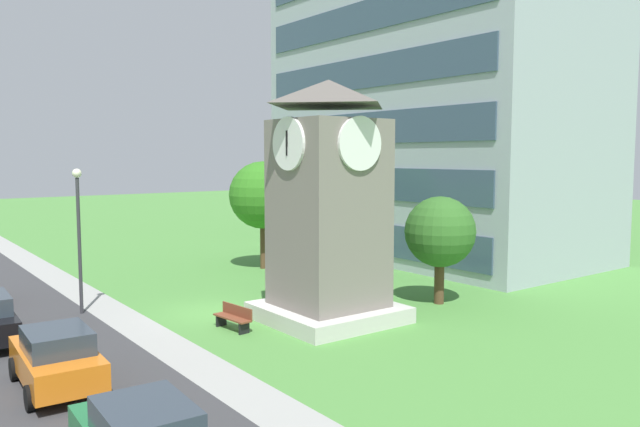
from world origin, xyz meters
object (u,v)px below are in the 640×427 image
at_px(parked_car_orange, 57,358).
at_px(tree_by_building, 440,232).
at_px(tree_near_tower, 263,195).
at_px(street_lamp, 79,224).
at_px(clock_tower, 328,216).
at_px(park_bench, 234,317).

bearing_deg(parked_car_orange, tree_by_building, 91.63).
bearing_deg(parked_car_orange, tree_near_tower, 130.86).
bearing_deg(street_lamp, tree_near_tower, 110.75).
bearing_deg(clock_tower, park_bench, -105.68).
relative_size(park_bench, tree_near_tower, 0.30).
relative_size(street_lamp, parked_car_orange, 1.40).
xyz_separation_m(clock_tower, park_bench, (-1.01, -3.61, -3.62)).
distance_m(park_bench, parked_car_orange, 7.07).
height_order(park_bench, tree_near_tower, tree_near_tower).
bearing_deg(park_bench, street_lamp, -146.49).
xyz_separation_m(street_lamp, parked_car_orange, (7.96, -2.89, -2.78)).
bearing_deg(street_lamp, clock_tower, 47.62).
height_order(clock_tower, tree_by_building, clock_tower).
relative_size(street_lamp, tree_by_building, 1.26).
height_order(park_bench, parked_car_orange, parked_car_orange).
height_order(tree_by_building, parked_car_orange, tree_by_building).
bearing_deg(park_bench, tree_by_building, 79.04).
relative_size(clock_tower, tree_by_building, 1.98).
height_order(street_lamp, tree_near_tower, tree_near_tower).
relative_size(park_bench, street_lamp, 0.31).
distance_m(street_lamp, tree_by_building, 14.93).
distance_m(clock_tower, tree_near_tower, 11.66).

